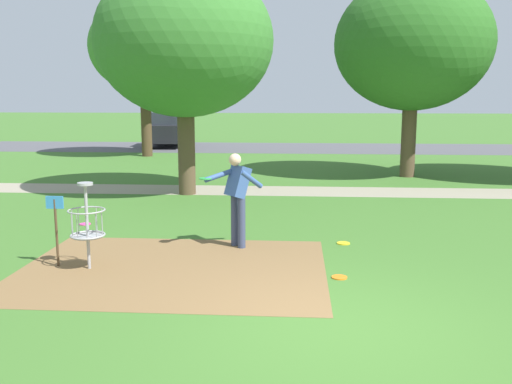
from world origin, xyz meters
TOP-DOWN VIEW (x-y plane):
  - ground_plane at (0.00, 0.00)m, footprint 160.00×160.00m
  - dirt_tee_pad at (-2.44, 2.16)m, footprint 4.85×3.70m
  - disc_golf_basket at (-3.83, 2.09)m, footprint 0.98×0.58m
  - player_throwing at (-1.56, 3.56)m, footprint 1.11×0.62m
  - frisbee_near_basket at (0.17, 1.89)m, footprint 0.24×0.24m
  - frisbee_mid_grass at (-4.99, 5.10)m, footprint 0.24×0.24m
  - frisbee_far_left at (0.39, 3.90)m, footprint 0.24×0.24m
  - tree_near_right at (-3.53, 9.00)m, footprint 4.79×4.79m
  - tree_mid_left at (-7.22, 18.61)m, footprint 4.77×4.77m
  - tree_mid_center at (3.25, 12.89)m, footprint 5.11×5.11m
  - parking_lot_strip at (0.00, 23.13)m, footprint 36.00×6.00m
  - parked_car_leftmost at (-7.44, 23.55)m, footprint 2.22×4.33m
  - gravel_path at (0.00, 9.67)m, footprint 40.00×1.67m

SIDE VIEW (x-z plane):
  - ground_plane at x=0.00m, z-range 0.00..0.00m
  - gravel_path at x=0.00m, z-range 0.00..0.00m
  - parking_lot_strip at x=0.00m, z-range 0.00..0.01m
  - dirt_tee_pad at x=-2.44m, z-range 0.00..0.01m
  - frisbee_near_basket at x=0.17m, z-range 0.00..0.02m
  - frisbee_mid_grass at x=-4.99m, z-range 0.00..0.02m
  - frisbee_far_left at x=0.39m, z-range 0.00..0.02m
  - disc_golf_basket at x=-3.83m, z-range 0.06..1.45m
  - parked_car_leftmost at x=-7.44m, z-range 0.00..1.84m
  - player_throwing at x=-1.56m, z-range 0.13..1.84m
  - tree_near_right at x=-3.53m, z-range 1.05..7.25m
  - tree_mid_center at x=3.25m, z-range 1.09..7.65m
  - tree_mid_left at x=-7.22m, z-range 1.37..8.23m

